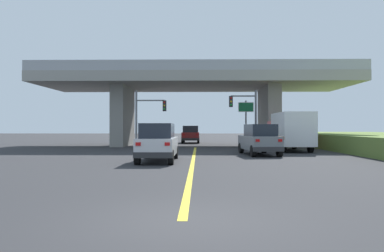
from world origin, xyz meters
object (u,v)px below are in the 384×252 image
Objects in this scene: suv_lead at (158,142)px; sedan_oncoming at (191,134)px; highway_sign at (246,114)px; box_truck at (290,131)px; traffic_signal_farside at (147,113)px; traffic_signal_nearside at (246,111)px; suv_crossing at (259,140)px.

suv_lead is 24.36m from sedan_oncoming.
highway_sign is at bearing -61.09° from sedan_oncoming.
suv_lead is at bearing -134.52° from box_truck.
traffic_signal_farside reaches higher than highway_sign.
suv_lead is 0.94× the size of traffic_signal_farside.
traffic_signal_nearside is at bearing -66.53° from sedan_oncoming.
traffic_signal_nearside is at bearing -95.95° from highway_sign.
sedan_oncoming is at bearing 118.40° from box_truck.
suv_crossing is 20.03m from sedan_oncoming.
suv_lead is 1.00× the size of suv_crossing.
suv_lead and sedan_oncoming have the same top height.
highway_sign is (0.22, 2.11, -0.14)m from traffic_signal_nearside.
box_truck is 16.96m from sedan_oncoming.
suv_lead is 1.11× the size of highway_sign.
traffic_signal_farside is at bearing 161.76° from box_truck.
traffic_signal_farside reaches higher than suv_lead.
traffic_signal_farside is 9.07m from highway_sign.
traffic_signal_nearside reaches higher than highway_sign.
traffic_signal_farside reaches higher than traffic_signal_nearside.
traffic_signal_farside reaches higher than sedan_oncoming.
suv_lead is at bearing -147.29° from suv_crossing.
suv_crossing is 0.94× the size of traffic_signal_nearside.
highway_sign reaches higher than suv_crossing.
traffic_signal_farside is (-3.65, -11.05, 2.11)m from sedan_oncoming.
traffic_signal_nearside is 1.18× the size of highway_sign.
suv_crossing is 1.02× the size of sedan_oncoming.
suv_crossing is at bearing -75.68° from sedan_oncoming.
suv_lead is 0.70× the size of box_truck.
sedan_oncoming is at bearing 98.41° from suv_crossing.
box_truck is (9.26, 9.42, 0.54)m from suv_lead.
traffic_signal_nearside reaches higher than sedan_oncoming.
box_truck is 1.59× the size of highway_sign.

